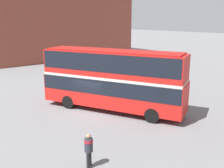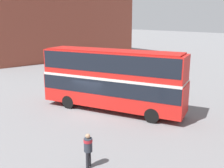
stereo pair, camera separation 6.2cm
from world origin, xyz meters
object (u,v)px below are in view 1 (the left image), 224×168
double_decker_bus (112,77)px  parked_car_kerb_far (157,67)px  pedestrian_foreground (89,147)px  parked_car_kerb_near (108,65)px

double_decker_bus → parked_car_kerb_far: 15.98m
pedestrian_foreground → parked_car_kerb_near: size_ratio=0.41×
double_decker_bus → parked_car_kerb_far: double_decker_bus is taller
parked_car_kerb_near → parked_car_kerb_far: size_ratio=1.01×
double_decker_bus → pedestrian_foreground: (5.66, -6.21, -1.69)m
parked_car_kerb_far → double_decker_bus: bearing=-74.8°
pedestrian_foreground → parked_car_kerb_far: (-13.06, 20.24, -0.27)m
pedestrian_foreground → double_decker_bus: bearing=-82.5°
pedestrian_foreground → parked_car_kerb_near: pedestrian_foreground is taller
double_decker_bus → parked_car_kerb_near: size_ratio=2.66×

